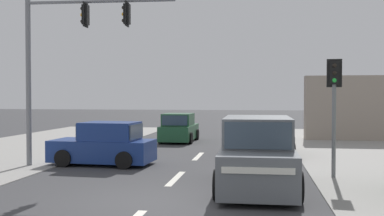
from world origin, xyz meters
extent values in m
plane|color=#3A3A3D|center=(0.00, 0.00, 0.00)|extent=(140.00, 140.00, 0.00)
cube|color=silver|center=(0.00, 3.00, 0.00)|extent=(0.20, 2.40, 0.01)
cube|color=silver|center=(0.00, 8.00, 0.00)|extent=(0.20, 2.40, 0.01)
cylinder|color=slate|center=(-5.55, 4.63, 3.00)|extent=(0.18, 0.18, 6.00)
cylinder|color=slate|center=(-2.95, 4.73, 5.70)|extent=(5.20, 0.31, 0.11)
cube|color=black|center=(-3.47, 4.71, 5.25)|extent=(0.21, 0.27, 0.68)
cube|color=black|center=(-3.47, 4.71, 5.25)|extent=(0.06, 0.44, 0.84)
sphere|color=black|center=(-3.59, 4.70, 5.47)|extent=(0.13, 0.13, 0.13)
sphere|color=orange|center=(-3.59, 4.70, 5.25)|extent=(0.13, 0.13, 0.13)
sphere|color=black|center=(-3.59, 4.70, 5.03)|extent=(0.13, 0.13, 0.13)
cube|color=black|center=(-2.02, 4.77, 5.25)|extent=(0.21, 0.27, 0.68)
cube|color=black|center=(-2.02, 4.77, 5.25)|extent=(0.06, 0.44, 0.84)
sphere|color=black|center=(-2.14, 4.76, 5.47)|extent=(0.13, 0.13, 0.13)
sphere|color=orange|center=(-2.14, 4.76, 5.25)|extent=(0.13, 0.13, 0.13)
sphere|color=black|center=(-2.14, 4.76, 5.03)|extent=(0.13, 0.13, 0.13)
cylinder|color=slate|center=(4.66, 3.79, 1.40)|extent=(0.12, 0.12, 2.80)
cube|color=black|center=(4.66, 3.79, 3.14)|extent=(0.28, 0.23, 0.68)
cube|color=black|center=(4.66, 3.79, 3.14)|extent=(0.44, 0.10, 0.84)
sphere|color=black|center=(4.65, 3.67, 3.36)|extent=(0.13, 0.13, 0.13)
sphere|color=black|center=(4.65, 3.67, 3.14)|extent=(0.13, 0.13, 0.13)
sphere|color=green|center=(4.65, 3.67, 2.92)|extent=(0.13, 0.13, 0.13)
cube|color=black|center=(2.82, 8.91, 0.54)|extent=(1.89, 4.27, 0.80)
cube|color=black|center=(2.82, 8.96, 1.25)|extent=(1.65, 1.97, 0.62)
cube|color=#384756|center=(2.86, 8.00, 1.25)|extent=(1.44, 0.13, 0.53)
cube|color=#384756|center=(2.78, 9.93, 1.25)|extent=(1.41, 0.12, 0.50)
cube|color=white|center=(2.92, 6.80, 0.72)|extent=(1.45, 0.11, 0.14)
cylinder|color=black|center=(3.73, 7.65, 0.32)|extent=(0.22, 0.65, 0.64)
cylinder|color=black|center=(2.03, 7.57, 0.32)|extent=(0.22, 0.65, 0.64)
cylinder|color=black|center=(3.61, 10.25, 0.32)|extent=(0.22, 0.65, 0.64)
cylinder|color=black|center=(1.91, 10.18, 0.32)|extent=(0.22, 0.65, 0.64)
cube|color=slate|center=(2.41, 1.83, 0.64)|extent=(1.88, 4.52, 1.00)
cube|color=slate|center=(2.41, 2.03, 1.52)|extent=(1.75, 2.72, 0.76)
cube|color=#384756|center=(2.42, 0.66, 1.52)|extent=(1.58, 0.08, 0.65)
cube|color=#384756|center=(2.39, 3.40, 1.52)|extent=(1.55, 0.07, 0.61)
cube|color=white|center=(2.43, -0.44, 0.86)|extent=(1.56, 0.05, 0.14)
cylinder|color=black|center=(3.34, 0.45, 0.36)|extent=(0.23, 0.72, 0.72)
cylinder|color=black|center=(1.50, 0.43, 0.36)|extent=(0.23, 0.72, 0.72)
cylinder|color=black|center=(3.32, 3.24, 0.36)|extent=(0.23, 0.72, 0.72)
cylinder|color=black|center=(1.48, 3.22, 0.36)|extent=(0.23, 0.72, 0.72)
cube|color=navy|center=(-3.10, 5.29, 0.51)|extent=(3.69, 1.81, 0.76)
cube|color=navy|center=(-2.80, 5.27, 1.21)|extent=(1.98, 1.59, 0.64)
cube|color=#384756|center=(-3.77, 5.33, 1.21)|extent=(0.14, 1.36, 0.54)
cube|color=#384756|center=(-1.83, 5.22, 1.21)|extent=(0.14, 1.33, 0.51)
cube|color=white|center=(-4.92, 5.40, 0.68)|extent=(0.12, 1.36, 0.14)
cylinder|color=black|center=(-4.26, 4.56, 0.30)|extent=(0.61, 0.22, 0.60)
cylinder|color=black|center=(-4.16, 6.16, 0.30)|extent=(0.61, 0.22, 0.60)
cylinder|color=black|center=(-2.03, 4.43, 0.30)|extent=(0.61, 0.22, 0.60)
cylinder|color=black|center=(-1.94, 6.02, 0.30)|extent=(0.61, 0.22, 0.60)
cube|color=#235633|center=(-1.83, 13.80, 0.51)|extent=(1.64, 3.62, 0.76)
cube|color=#235633|center=(-1.83, 13.50, 1.21)|extent=(1.50, 1.92, 0.64)
cube|color=#384756|center=(-1.82, 14.47, 1.21)|extent=(1.36, 0.08, 0.54)
cube|color=#384756|center=(-1.84, 12.53, 1.21)|extent=(1.33, 0.07, 0.51)
cube|color=white|center=(-1.81, 15.62, 0.68)|extent=(1.36, 0.06, 0.14)
cylinder|color=black|center=(-2.62, 14.93, 0.30)|extent=(0.19, 0.60, 0.60)
cylinder|color=black|center=(-1.02, 14.91, 0.30)|extent=(0.19, 0.60, 0.60)
cylinder|color=black|center=(-2.64, 12.69, 0.30)|extent=(0.19, 0.60, 0.60)
cylinder|color=black|center=(-1.04, 12.68, 0.30)|extent=(0.19, 0.60, 0.60)
camera|label=1|loc=(2.45, -10.07, 2.45)|focal=42.00mm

